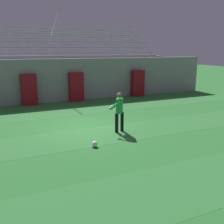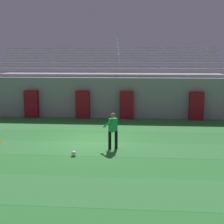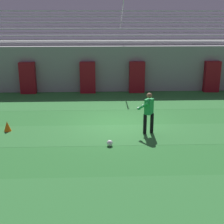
{
  "view_description": "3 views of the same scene",
  "coord_description": "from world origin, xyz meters",
  "px_view_note": "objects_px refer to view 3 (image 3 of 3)",
  "views": [
    {
      "loc": [
        -3.55,
        -10.75,
        3.38
      ],
      "look_at": [
        0.84,
        -1.21,
        0.87
      ],
      "focal_mm": 42.0,
      "sensor_mm": 36.0,
      "label": 1
    },
    {
      "loc": [
        2.2,
        -15.15,
        4.1
      ],
      "look_at": [
        1.08,
        -1.11,
        1.68
      ],
      "focal_mm": 50.0,
      "sensor_mm": 36.0,
      "label": 2
    },
    {
      "loc": [
        -0.8,
        -13.0,
        4.44
      ],
      "look_at": [
        -0.34,
        -1.85,
        1.08
      ],
      "focal_mm": 50.0,
      "sensor_mm": 36.0,
      "label": 3
    }
  ],
  "objects_px": {
    "goalkeeper": "(148,110)",
    "soccer_ball": "(110,143)",
    "padding_pillar_gate_right": "(137,77)",
    "traffic_cone": "(7,126)",
    "padding_pillar_far_left": "(28,78)",
    "padding_pillar_far_right": "(212,77)",
    "padding_pillar_gate_left": "(88,78)"
  },
  "relations": [
    {
      "from": "goalkeeper",
      "to": "soccer_ball",
      "type": "bearing_deg",
      "value": -141.67
    },
    {
      "from": "padding_pillar_gate_right",
      "to": "soccer_ball",
      "type": "bearing_deg",
      "value": -103.03
    },
    {
      "from": "traffic_cone",
      "to": "soccer_ball",
      "type": "bearing_deg",
      "value": -22.54
    },
    {
      "from": "padding_pillar_gate_right",
      "to": "soccer_ball",
      "type": "xyz_separation_m",
      "value": [
        -1.96,
        -8.48,
        -0.84
      ]
    },
    {
      "from": "padding_pillar_far_left",
      "to": "padding_pillar_far_right",
      "type": "distance_m",
      "value": 11.37
    },
    {
      "from": "padding_pillar_far_left",
      "to": "padding_pillar_gate_right",
      "type": "bearing_deg",
      "value": 0.0
    },
    {
      "from": "goalkeeper",
      "to": "traffic_cone",
      "type": "distance_m",
      "value": 5.78
    },
    {
      "from": "padding_pillar_far_left",
      "to": "traffic_cone",
      "type": "relative_size",
      "value": 4.54
    },
    {
      "from": "padding_pillar_gate_left",
      "to": "soccer_ball",
      "type": "xyz_separation_m",
      "value": [
        1.06,
        -8.48,
        -0.84
      ]
    },
    {
      "from": "padding_pillar_gate_right",
      "to": "padding_pillar_far_left",
      "type": "relative_size",
      "value": 1.0
    },
    {
      "from": "soccer_ball",
      "to": "padding_pillar_gate_right",
      "type": "bearing_deg",
      "value": 76.97
    },
    {
      "from": "padding_pillar_far_right",
      "to": "traffic_cone",
      "type": "bearing_deg",
      "value": -147.92
    },
    {
      "from": "padding_pillar_far_right",
      "to": "traffic_cone",
      "type": "distance_m",
      "value": 12.76
    },
    {
      "from": "padding_pillar_far_right",
      "to": "goalkeeper",
      "type": "bearing_deg",
      "value": -125.1
    },
    {
      "from": "padding_pillar_gate_right",
      "to": "soccer_ball",
      "type": "distance_m",
      "value": 8.75
    },
    {
      "from": "goalkeeper",
      "to": "padding_pillar_far_left",
      "type": "bearing_deg",
      "value": 130.96
    },
    {
      "from": "soccer_ball",
      "to": "traffic_cone",
      "type": "relative_size",
      "value": 0.52
    },
    {
      "from": "padding_pillar_far_right",
      "to": "padding_pillar_gate_left",
      "type": "bearing_deg",
      "value": 180.0
    },
    {
      "from": "padding_pillar_gate_right",
      "to": "traffic_cone",
      "type": "distance_m",
      "value": 9.14
    },
    {
      "from": "padding_pillar_gate_right",
      "to": "padding_pillar_far_left",
      "type": "distance_m",
      "value": 6.67
    },
    {
      "from": "padding_pillar_gate_right",
      "to": "goalkeeper",
      "type": "xyz_separation_m",
      "value": [
        -0.39,
        -7.24,
        0.0
      ]
    },
    {
      "from": "padding_pillar_gate_left",
      "to": "padding_pillar_gate_right",
      "type": "xyz_separation_m",
      "value": [
        3.03,
        0.0,
        0.0
      ]
    },
    {
      "from": "padding_pillar_gate_left",
      "to": "soccer_ball",
      "type": "distance_m",
      "value": 8.59
    },
    {
      "from": "padding_pillar_far_left",
      "to": "goalkeeper",
      "type": "relative_size",
      "value": 1.14
    },
    {
      "from": "soccer_ball",
      "to": "traffic_cone",
      "type": "distance_m",
      "value": 4.48
    },
    {
      "from": "padding_pillar_far_right",
      "to": "padding_pillar_gate_right",
      "type": "bearing_deg",
      "value": 180.0
    },
    {
      "from": "goalkeeper",
      "to": "traffic_cone",
      "type": "xyz_separation_m",
      "value": [
        -5.71,
        0.47,
        -0.74
      ]
    },
    {
      "from": "padding_pillar_gate_left",
      "to": "soccer_ball",
      "type": "bearing_deg",
      "value": -82.84
    },
    {
      "from": "padding_pillar_far_left",
      "to": "goalkeeper",
      "type": "bearing_deg",
      "value": -49.04
    },
    {
      "from": "soccer_ball",
      "to": "traffic_cone",
      "type": "bearing_deg",
      "value": 157.46
    },
    {
      "from": "padding_pillar_far_right",
      "to": "soccer_ball",
      "type": "height_order",
      "value": "padding_pillar_far_right"
    },
    {
      "from": "padding_pillar_gate_left",
      "to": "traffic_cone",
      "type": "distance_m",
      "value": 7.47
    }
  ]
}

